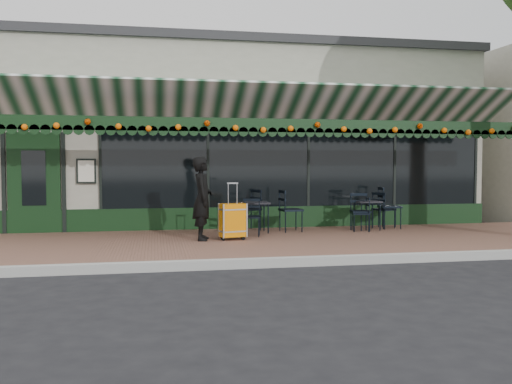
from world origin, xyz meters
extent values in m
plane|color=black|center=(0.00, 0.00, 0.00)|extent=(80.00, 80.00, 0.00)
cube|color=brown|center=(0.00, 2.00, 0.07)|extent=(18.00, 4.00, 0.15)
cube|color=#9E9E99|center=(0.00, -0.08, 0.07)|extent=(18.00, 0.16, 0.15)
cube|color=gray|center=(0.00, 8.00, 2.25)|extent=(12.00, 8.00, 4.50)
cube|color=black|center=(1.20, 3.98, 1.65)|extent=(9.20, 0.04, 2.00)
cube|color=black|center=(-4.80, 3.98, 1.25)|extent=(1.10, 0.07, 2.20)
cube|color=silver|center=(-3.70, 3.94, 1.50)|extent=(0.42, 0.04, 0.55)
cube|color=black|center=(0.00, 2.52, 2.46)|extent=(12.00, 0.03, 0.28)
cylinder|color=orange|center=(0.00, 2.46, 2.44)|extent=(11.60, 0.12, 0.12)
imported|color=black|center=(-1.29, 2.16, 0.97)|extent=(0.46, 0.64, 1.65)
cube|color=orange|center=(-0.70, 2.09, 0.54)|extent=(0.54, 0.38, 0.66)
cube|color=black|center=(-0.70, 2.09, 0.18)|extent=(0.54, 0.38, 0.07)
cube|color=silver|center=(-0.70, 2.09, 1.08)|extent=(0.22, 0.08, 0.41)
cube|color=black|center=(2.57, 3.17, 0.80)|extent=(0.54, 0.54, 0.04)
cylinder|color=black|center=(2.34, 2.94, 0.46)|extent=(0.03, 0.03, 0.63)
cylinder|color=black|center=(2.79, 2.94, 0.46)|extent=(0.03, 0.03, 0.63)
cylinder|color=black|center=(2.34, 3.39, 0.46)|extent=(0.03, 0.03, 0.63)
cylinder|color=black|center=(2.79, 3.39, 0.46)|extent=(0.03, 0.03, 0.63)
cube|color=black|center=(-0.03, 3.14, 0.81)|extent=(0.55, 0.55, 0.04)
cylinder|color=black|center=(-0.25, 2.92, 0.47)|extent=(0.03, 0.03, 0.64)
cylinder|color=black|center=(0.20, 2.92, 0.47)|extent=(0.03, 0.03, 0.64)
cylinder|color=black|center=(-0.25, 3.37, 0.47)|extent=(0.03, 0.03, 0.64)
cylinder|color=black|center=(0.20, 3.37, 0.47)|extent=(0.03, 0.03, 0.64)
camera|label=1|loc=(-2.21, -8.52, 1.66)|focal=38.00mm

